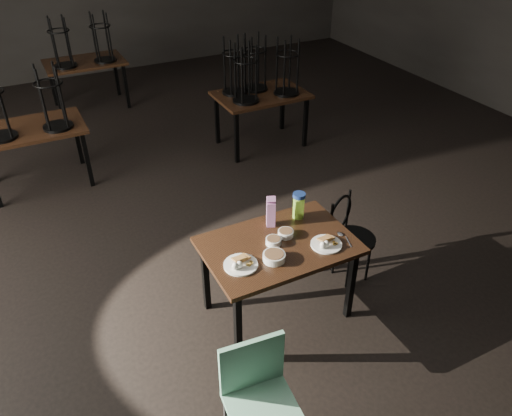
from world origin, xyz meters
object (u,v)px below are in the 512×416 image
water_bottle (299,205)px  bentwood_chair (348,232)px  main_table (279,251)px  school_chair (259,395)px  juice_carton (271,212)px

water_bottle → bentwood_chair: bearing=-12.0°
main_table → school_chair: school_chair is taller
juice_carton → water_bottle: bearing=-0.8°
school_chair → juice_carton: bearing=64.5°
bentwood_chair → main_table: bearing=166.3°
water_bottle → bentwood_chair: (0.48, -0.10, -0.38)m
main_table → juice_carton: bearing=76.3°
main_table → water_bottle: (0.33, 0.25, 0.20)m
juice_carton → water_bottle: size_ratio=1.22×
water_bottle → juice_carton: bearing=179.2°
main_table → juice_carton: 0.33m
juice_carton → water_bottle: (0.26, -0.00, -0.01)m
school_chair → bentwood_chair: bearing=43.3°
juice_carton → school_chair: bearing=-121.1°
bentwood_chair → school_chair: bearing=-166.2°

